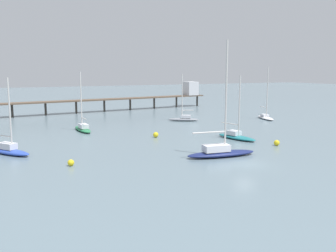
# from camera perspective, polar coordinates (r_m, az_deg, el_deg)

# --- Properties ---
(ground_plane) EXTENTS (400.00, 400.00, 0.00)m
(ground_plane) POSITION_cam_1_polar(r_m,az_deg,el_deg) (41.65, 11.96, -5.83)
(ground_plane) COLOR slate
(pier) EXTENTS (59.28, 9.24, 7.01)m
(pier) POSITION_cam_1_polar(r_m,az_deg,el_deg) (96.60, -4.15, 4.86)
(pier) COLOR brown
(pier) RESTS_ON ground_plane
(sailboat_teal) EXTENTS (3.52, 7.33, 9.55)m
(sailboat_teal) POSITION_cam_1_polar(r_m,az_deg,el_deg) (56.04, 10.63, -1.43)
(sailboat_teal) COLOR #1E727A
(sailboat_teal) RESTS_ON ground_plane
(sailboat_white) EXTENTS (3.90, 7.26, 11.02)m
(sailboat_white) POSITION_cam_1_polar(r_m,az_deg,el_deg) (80.19, 15.03, 1.53)
(sailboat_white) COLOR white
(sailboat_white) RESTS_ON ground_plane
(sailboat_navy) EXTENTS (8.99, 3.29, 13.83)m
(sailboat_navy) POSITION_cam_1_polar(r_m,az_deg,el_deg) (44.35, 8.20, -3.79)
(sailboat_navy) COLOR navy
(sailboat_navy) RESTS_ON ground_plane
(sailboat_blue) EXTENTS (5.04, 6.23, 9.47)m
(sailboat_blue) POSITION_cam_1_polar(r_m,az_deg,el_deg) (49.16, -23.53, -3.33)
(sailboat_blue) COLOR #2D4CB7
(sailboat_blue) RESTS_ON ground_plane
(sailboat_green) EXTENTS (2.14, 7.39, 10.06)m
(sailboat_green) POSITION_cam_1_polar(r_m,az_deg,el_deg) (63.86, -13.20, -0.20)
(sailboat_green) COLOR #287F4C
(sailboat_green) RESTS_ON ground_plane
(sailboat_gray) EXTENTS (6.10, 4.60, 9.55)m
(sailboat_gray) POSITION_cam_1_polar(r_m,az_deg,el_deg) (74.49, 2.50, 1.28)
(sailboat_gray) COLOR gray
(sailboat_gray) RESTS_ON ground_plane
(mooring_buoy_far) EXTENTS (0.83, 0.83, 0.83)m
(mooring_buoy_far) POSITION_cam_1_polar(r_m,az_deg,el_deg) (56.43, -1.94, -1.37)
(mooring_buoy_far) COLOR yellow
(mooring_buoy_far) RESTS_ON ground_plane
(mooring_buoy_mid) EXTENTS (0.71, 0.71, 0.71)m
(mooring_buoy_mid) POSITION_cam_1_polar(r_m,az_deg,el_deg) (41.24, -14.98, -5.57)
(mooring_buoy_mid) COLOR yellow
(mooring_buoy_mid) RESTS_ON ground_plane
(mooring_buoy_near) EXTENTS (0.79, 0.79, 0.79)m
(mooring_buoy_near) POSITION_cam_1_polar(r_m,az_deg,el_deg) (52.48, 16.66, -2.54)
(mooring_buoy_near) COLOR yellow
(mooring_buoy_near) RESTS_ON ground_plane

